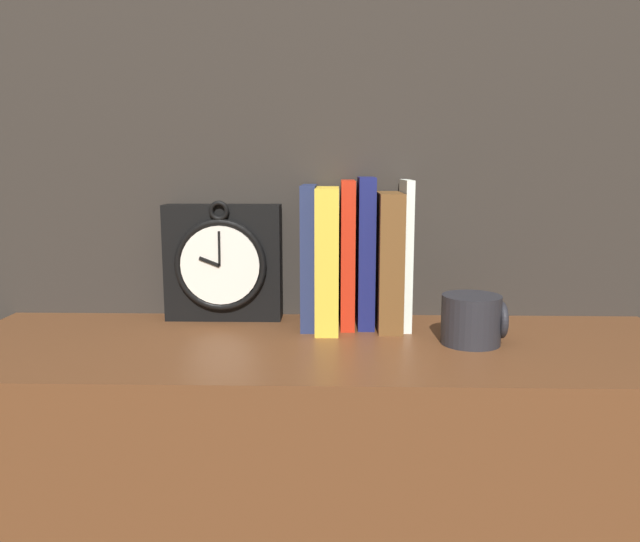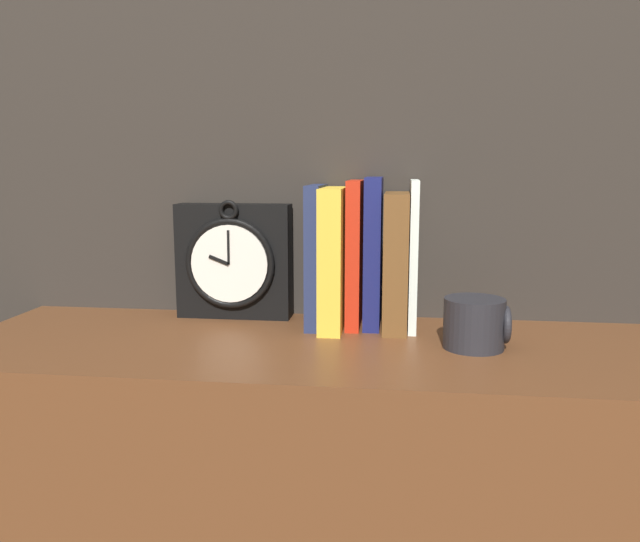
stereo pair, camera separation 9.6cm
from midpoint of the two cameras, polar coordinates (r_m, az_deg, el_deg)
name	(u,v)px [view 2 (the right image)]	position (r m, az deg, el deg)	size (l,w,h in m)	color
wall_back	(335,70)	(1.18, 3.88, 17.91)	(6.00, 0.05, 2.60)	#2D2823
clock	(234,261)	(1.14, -5.53, 0.88)	(0.21, 0.07, 0.22)	black
book_slot0_navy	(316,256)	(1.08, 2.19, 1.38)	(0.02, 0.13, 0.24)	navy
book_slot1_yellow	(334,258)	(1.06, 3.84, 1.14)	(0.04, 0.15, 0.24)	yellow
book_slot2_red	(355,254)	(1.08, 5.75, 1.55)	(0.02, 0.12, 0.25)	red
book_slot3_navy	(373,252)	(1.08, 7.43, 1.67)	(0.03, 0.11, 0.26)	navy
book_slot4_brown	(396,261)	(1.07, 9.52, 0.85)	(0.04, 0.14, 0.23)	brown
book_slot5_white	(413,255)	(1.08, 11.05, 1.44)	(0.01, 0.12, 0.25)	white
mug	(476,323)	(0.99, 16.78, -4.64)	(0.10, 0.09, 0.08)	#232328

